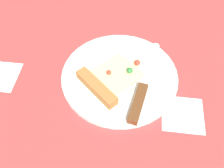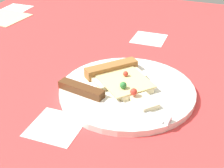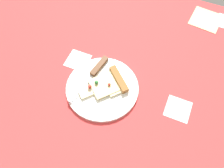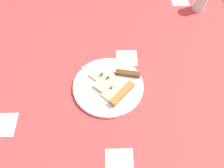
% 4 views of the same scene
% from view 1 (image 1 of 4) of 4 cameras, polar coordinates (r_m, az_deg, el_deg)
% --- Properties ---
extents(ground_plane, '(1.40, 1.40, 0.03)m').
position_cam_1_polar(ground_plane, '(0.66, 2.82, 4.83)').
color(ground_plane, '#D13838').
rests_on(ground_plane, ground).
extents(plate, '(0.28, 0.28, 0.01)m').
position_cam_1_polar(plate, '(0.61, 1.72, 1.77)').
color(plate, white).
rests_on(plate, ground_plane).
extents(pizza_slice, '(0.17, 0.18, 0.03)m').
position_cam_1_polar(pizza_slice, '(0.58, -0.08, 1.37)').
color(pizza_slice, beige).
rests_on(pizza_slice, plate).
extents(knife, '(0.07, 0.24, 0.02)m').
position_cam_1_polar(knife, '(0.57, 7.02, -0.77)').
color(knife, silver).
rests_on(knife, plate).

